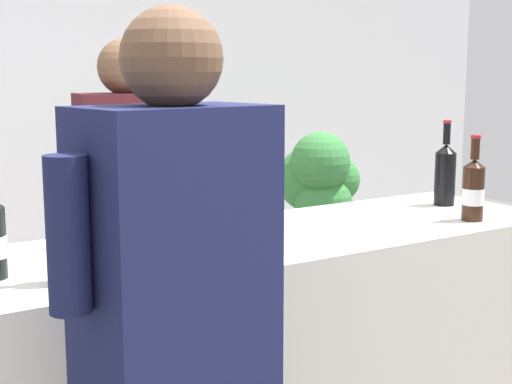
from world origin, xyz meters
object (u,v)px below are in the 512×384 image
Objects in this scene: wine_bottle_3 at (445,173)px; person_server at (131,253)px; wine_bottle_4 at (473,189)px; wine_glass at (216,216)px; wine_bottle_1 at (63,238)px; wine_bottle_5 at (192,204)px; potted_shrub at (322,204)px.

wine_bottle_3 is 1.30m from person_server.
wine_bottle_4 is 1.02m from wine_glass.
wine_bottle_1 is 1.04× the size of wine_bottle_4.
wine_bottle_3 reaches higher than wine_glass.
wine_bottle_5 is 0.28× the size of potted_shrub.
wine_bottle_1 is at bearing -142.35° from potted_shrub.
wine_bottle_4 is 1.33m from person_server.
wine_bottle_4 is 1.04m from wine_bottle_5.
wine_glass is 0.10× the size of person_server.
wine_bottle_5 is 2.07× the size of wine_glass.
wine_bottle_3 is 0.31m from wine_bottle_4.
person_server is (-1.12, 0.59, -0.31)m from wine_bottle_3.
wine_bottle_3 is 2.10× the size of wine_glass.
wine_bottle_5 is (-1.01, 0.26, 0.00)m from wine_bottle_4.
wine_bottle_3 reaches higher than wine_bottle_5.
wine_bottle_3 is at bearing 8.92° from wine_glass.
wine_bottle_5 is 2.14m from potted_shrub.
potted_shrub is at bearing 37.65° from wine_bottle_1.
person_server is (-0.97, 0.87, -0.29)m from wine_bottle_4.
person_server reaches higher than wine_bottle_5.
person_server is at bearing 152.03° from wine_bottle_3.
person_server is 1.39× the size of potted_shrub.
wine_bottle_3 reaches higher than wine_bottle_1.
wine_bottle_4 is (-0.15, -0.28, -0.02)m from wine_bottle_3.
person_server reaches higher than potted_shrub.
wine_bottle_5 is 0.20× the size of person_server.
wine_bottle_3 is 0.21× the size of person_server.
wine_bottle_1 reaches higher than wine_glass.
wine_bottle_3 reaches higher than wine_bottle_4.
wine_glass is at bearing 8.53° from wine_bottle_1.
wine_bottle_3 is 1.19m from wine_glass.
potted_shrub is at bearing 72.13° from wine_bottle_3.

